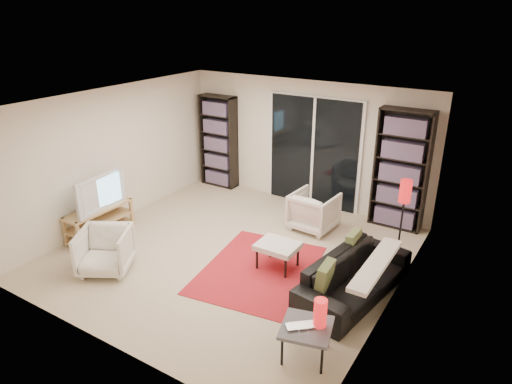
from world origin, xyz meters
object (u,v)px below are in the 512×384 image
(bookshelf_left, at_px, (219,142))
(bookshelf_right, at_px, (401,170))
(armchair_back, at_px, (314,211))
(sofa, at_px, (355,276))
(armchair_front, at_px, (105,251))
(ottoman, at_px, (278,247))
(floor_lamp, at_px, (404,200))
(tv_stand, at_px, (100,221))
(side_table, at_px, (306,329))

(bookshelf_left, distance_m, bookshelf_right, 3.85)
(bookshelf_right, height_order, armchair_back, bookshelf_right)
(sofa, height_order, armchair_front, armchair_front)
(ottoman, bearing_deg, bookshelf_right, 65.00)
(ottoman, xyz_separation_m, floor_lamp, (1.44, 1.25, 0.63))
(sofa, distance_m, armchair_back, 2.02)
(bookshelf_left, bearing_deg, armchair_back, -18.03)
(bookshelf_right, bearing_deg, floor_lamp, -71.68)
(tv_stand, bearing_deg, side_table, -10.49)
(bookshelf_right, bearing_deg, sofa, -86.81)
(armchair_back, relative_size, floor_lamp, 0.57)
(bookshelf_right, xyz_separation_m, ottoman, (-1.09, -2.33, -0.70))
(sofa, bearing_deg, floor_lamp, -0.67)
(bookshelf_left, distance_m, side_table, 5.51)
(bookshelf_left, xyz_separation_m, ottoman, (2.76, -2.33, -0.63))
(bookshelf_right, bearing_deg, side_table, -88.54)
(bookshelf_right, distance_m, sofa, 2.51)
(bookshelf_left, relative_size, armchair_back, 2.64)
(sofa, xyz_separation_m, armchair_back, (-1.32, 1.52, 0.05))
(bookshelf_left, xyz_separation_m, bookshelf_right, (3.85, -0.00, 0.07))
(floor_lamp, bearing_deg, armchair_back, 172.19)
(bookshelf_left, bearing_deg, bookshelf_right, -0.00)
(armchair_back, bearing_deg, side_table, 117.71)
(sofa, xyz_separation_m, armchair_front, (-3.33, -1.35, 0.05))
(armchair_front, bearing_deg, armchair_back, 25.11)
(bookshelf_right, bearing_deg, tv_stand, -144.33)
(sofa, bearing_deg, armchair_back, 49.92)
(tv_stand, bearing_deg, armchair_back, 35.50)
(bookshelf_left, distance_m, armchair_front, 3.85)
(sofa, bearing_deg, ottoman, 96.16)
(side_table, bearing_deg, ottoman, 128.95)
(armchair_back, height_order, armchair_front, armchair_back)
(armchair_front, bearing_deg, side_table, -30.89)
(bookshelf_left, height_order, floor_lamp, bookshelf_left)
(tv_stand, relative_size, side_table, 1.83)
(tv_stand, bearing_deg, bookshelf_left, 83.69)
(bookshelf_left, distance_m, armchair_back, 2.87)
(side_table, bearing_deg, floor_lamp, 84.52)
(floor_lamp, bearing_deg, bookshelf_left, 165.62)
(bookshelf_right, relative_size, side_table, 3.17)
(bookshelf_left, distance_m, floor_lamp, 4.34)
(armchair_back, xyz_separation_m, side_table, (1.28, -2.93, 0.02))
(tv_stand, height_order, armchair_back, armchair_back)
(bookshelf_left, height_order, side_table, bookshelf_left)
(bookshelf_left, distance_m, sofa, 4.70)
(ottoman, height_order, side_table, same)
(tv_stand, relative_size, floor_lamp, 0.94)
(armchair_front, bearing_deg, ottoman, 3.78)
(armchair_front, distance_m, ottoman, 2.54)
(ottoman, bearing_deg, floor_lamp, 40.94)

